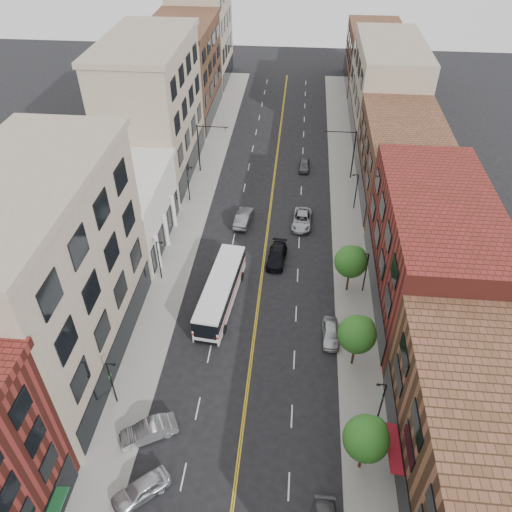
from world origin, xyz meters
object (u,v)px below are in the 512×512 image
(car_lane_behind, at_px, (244,218))
(car_lane_c, at_px, (304,165))
(car_parked_far, at_px, (331,333))
(car_lane_b, at_px, (302,220))
(city_bus, at_px, (221,290))
(car_angle_b, at_px, (149,431))
(car_lane_a, at_px, (277,256))
(car_angle_a, at_px, (141,489))

(car_lane_behind, relative_size, car_lane_c, 1.28)
(car_parked_far, distance_m, car_lane_b, 19.12)
(city_bus, bearing_deg, car_lane_b, 67.49)
(car_lane_c, bearing_deg, car_lane_b, -88.35)
(car_angle_b, relative_size, car_lane_b, 0.88)
(car_lane_b, height_order, car_lane_c, car_lane_b)
(car_lane_a, height_order, car_lane_b, car_lane_b)
(car_lane_c, bearing_deg, car_lane_behind, -115.17)
(city_bus, relative_size, car_angle_a, 2.79)
(car_angle_b, xyz_separation_m, car_lane_behind, (4.25, 30.43, 0.05))
(car_lane_behind, bearing_deg, city_bus, 93.38)
(car_lane_b, xyz_separation_m, car_lane_c, (0.03, 14.25, -0.07))
(car_lane_b, bearing_deg, car_lane_a, -106.44)
(car_lane_behind, distance_m, car_lane_b, 7.39)
(car_angle_a, relative_size, car_lane_c, 1.15)
(car_parked_far, relative_size, car_lane_b, 0.79)
(car_lane_c, bearing_deg, car_angle_b, -102.75)
(car_angle_a, bearing_deg, car_lane_b, 121.21)
(car_parked_far, bearing_deg, car_angle_a, -131.11)
(car_parked_far, height_order, car_lane_a, car_lane_a)
(city_bus, distance_m, car_lane_behind, 14.73)
(car_angle_a, distance_m, car_lane_b, 37.09)
(car_angle_b, relative_size, car_lane_c, 1.20)
(city_bus, height_order, car_angle_a, city_bus)
(car_angle_a, xyz_separation_m, car_lane_a, (8.23, 27.90, -0.03))
(city_bus, bearing_deg, car_parked_far, -13.04)
(car_lane_b, bearing_deg, car_angle_a, -103.72)
(city_bus, xyz_separation_m, car_parked_far, (11.26, -3.85, -1.10))
(car_angle_a, bearing_deg, car_lane_a, 121.96)
(city_bus, distance_m, car_angle_b, 16.18)
(car_angle_a, distance_m, car_parked_far, 21.79)
(city_bus, bearing_deg, car_lane_c, 80.31)
(car_lane_behind, height_order, car_lane_c, car_lane_behind)
(city_bus, height_order, car_parked_far, city_bus)
(car_lane_behind, height_order, car_lane_b, car_lane_behind)
(city_bus, xyz_separation_m, car_angle_a, (-2.87, -20.43, -1.05))
(car_parked_far, relative_size, car_lane_a, 0.82)
(car_lane_b, bearing_deg, car_lane_c, 93.35)
(city_bus, height_order, car_angle_b, city_bus)
(city_bus, height_order, car_lane_behind, city_bus)
(car_lane_behind, xyz_separation_m, car_lane_b, (7.38, 0.33, -0.08))
(city_bus, xyz_separation_m, car_lane_a, (5.36, 7.47, -1.08))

